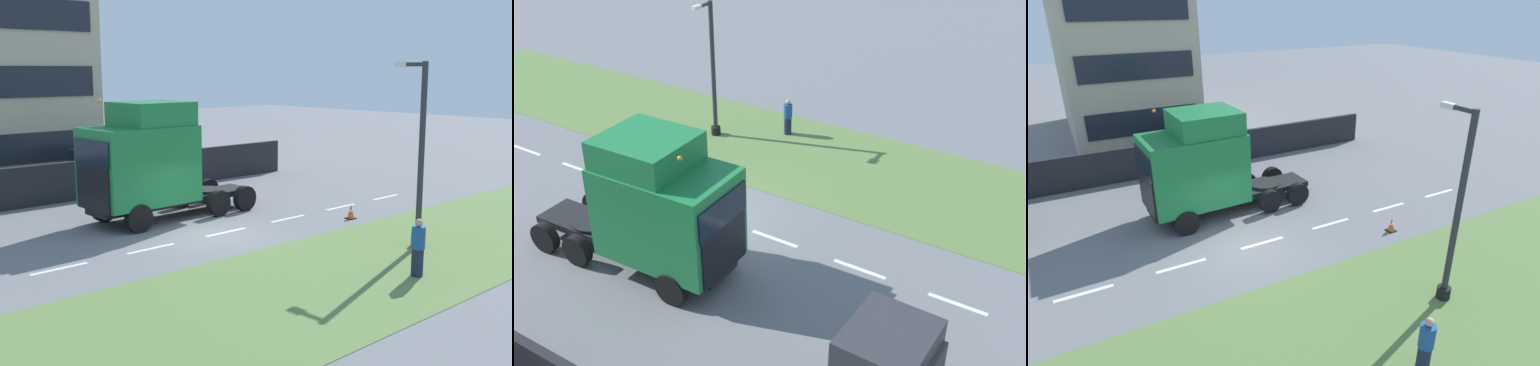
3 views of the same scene
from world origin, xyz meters
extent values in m
plane|color=slate|center=(0.00, 0.00, 0.00)|extent=(120.00, 120.00, 0.00)
cube|color=#607F42|center=(-6.00, 0.00, 0.01)|extent=(7.00, 44.00, 0.01)
cube|color=white|center=(0.00, -10.30, 0.00)|extent=(0.16, 1.80, 0.00)
cube|color=white|center=(0.00, -7.10, 0.00)|extent=(0.16, 1.80, 0.00)
cube|color=white|center=(0.00, -3.90, 0.00)|extent=(0.16, 1.80, 0.00)
cube|color=white|center=(0.00, -0.70, 0.00)|extent=(0.16, 1.80, 0.00)
cube|color=white|center=(0.00, 2.50, 0.00)|extent=(0.16, 1.80, 0.00)
cube|color=white|center=(0.00, 5.70, 0.00)|extent=(0.16, 1.80, 0.00)
cube|color=white|center=(0.00, 8.90, 0.00)|extent=(0.16, 1.80, 0.00)
cube|color=black|center=(3.36, -0.86, 0.67)|extent=(1.66, 7.29, 0.24)
cube|color=#1E7A3D|center=(3.30, 0.77, 2.25)|extent=(2.70, 4.07, 2.92)
cube|color=black|center=(3.23, 2.79, 1.60)|extent=(2.18, 0.14, 1.64)
cube|color=black|center=(3.23, 2.79, 2.89)|extent=(2.31, 0.14, 0.94)
cube|color=#1E7A3D|center=(3.32, 0.17, 4.16)|extent=(2.53, 2.67, 0.90)
sphere|color=orange|center=(3.97, 1.99, 4.68)|extent=(0.14, 0.14, 0.14)
cylinder|color=black|center=(3.42, -2.49, 0.85)|extent=(1.46, 1.46, 0.12)
cylinder|color=black|center=(2.09, 1.63, 0.52)|extent=(0.36, 1.05, 1.04)
cylinder|color=black|center=(4.45, 1.71, 0.52)|extent=(0.36, 1.05, 1.04)
cylinder|color=black|center=(2.22, -2.17, 0.52)|extent=(0.36, 1.05, 1.04)
cylinder|color=black|center=(4.58, -2.09, 0.52)|extent=(0.36, 1.05, 1.04)
cylinder|color=black|center=(2.27, -3.62, 0.52)|extent=(0.36, 1.05, 1.04)
cylinder|color=black|center=(4.63, -3.54, 0.52)|extent=(0.36, 1.05, 1.04)
cube|color=#333338|center=(5.00, 8.62, 1.62)|extent=(2.19, 1.93, 2.07)
cube|color=black|center=(4.97, 7.66, 2.03)|extent=(1.89, 0.09, 0.75)
cylinder|color=black|center=(-5.73, -4.24, 0.20)|extent=(0.43, 0.43, 0.40)
cylinder|color=#2D2D33|center=(-5.73, -4.24, 3.04)|extent=(0.19, 0.19, 6.07)
cylinder|color=#2D2D33|center=(-5.28, -4.24, 5.97)|extent=(0.90, 0.14, 0.14)
cube|color=silver|center=(-4.83, -4.24, 5.97)|extent=(0.44, 0.20, 0.16)
cylinder|color=#1E233D|center=(-7.53, -1.50, 0.41)|extent=(0.34, 0.34, 0.81)
cylinder|color=#1E4C8C|center=(-7.53, -1.50, 1.14)|extent=(0.39, 0.39, 0.65)
sphere|color=tan|center=(-7.53, -1.50, 1.57)|extent=(0.22, 0.22, 0.22)
cube|color=black|center=(-1.68, -5.72, 0.01)|extent=(0.36, 0.36, 0.03)
cone|color=orange|center=(-1.68, -5.72, 0.31)|extent=(0.28, 0.28, 0.55)
cylinder|color=white|center=(-1.68, -5.72, 0.33)|extent=(0.17, 0.17, 0.07)
camera|label=1|loc=(-17.38, 13.69, 5.81)|focal=45.00mm
camera|label=2|loc=(15.48, 12.12, 12.45)|focal=45.00mm
camera|label=3|loc=(-12.94, 5.48, 8.70)|focal=30.00mm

